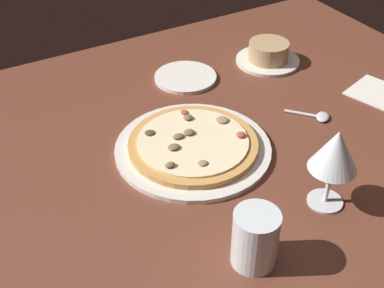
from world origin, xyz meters
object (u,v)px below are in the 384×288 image
(spoon, at_px, (318,116))
(pizza_main, at_px, (193,146))
(ramekin_on_saucer, at_px, (268,54))
(water_glass, at_px, (255,240))
(wine_glass_far, at_px, (335,152))
(side_plate, at_px, (186,77))

(spoon, bearing_deg, pizza_main, 173.13)
(ramekin_on_saucer, bearing_deg, water_glass, -128.45)
(wine_glass_far, relative_size, spoon, 1.76)
(ramekin_on_saucer, xyz_separation_m, side_plate, (-0.22, 0.03, -0.02))
(ramekin_on_saucer, height_order, wine_glass_far, wine_glass_far)
(pizza_main, distance_m, water_glass, 0.30)
(ramekin_on_saucer, height_order, spoon, ramekin_on_saucer)
(ramekin_on_saucer, height_order, side_plate, ramekin_on_saucer)
(side_plate, height_order, spoon, spoon)
(water_glass, bearing_deg, wine_glass_far, 13.14)
(pizza_main, distance_m, ramekin_on_saucer, 0.41)
(water_glass, distance_m, side_plate, 0.57)
(water_glass, height_order, spoon, water_glass)
(pizza_main, relative_size, wine_glass_far, 2.01)
(side_plate, bearing_deg, ramekin_on_saucer, -7.78)
(ramekin_on_saucer, xyz_separation_m, spoon, (-0.06, -0.26, -0.02))
(water_glass, xyz_separation_m, spoon, (0.35, 0.25, -0.04))
(water_glass, distance_m, spoon, 0.43)
(water_glass, bearing_deg, side_plate, 71.44)
(pizza_main, height_order, side_plate, pizza_main)
(ramekin_on_saucer, bearing_deg, wine_glass_far, -115.16)
(ramekin_on_saucer, height_order, water_glass, water_glass)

